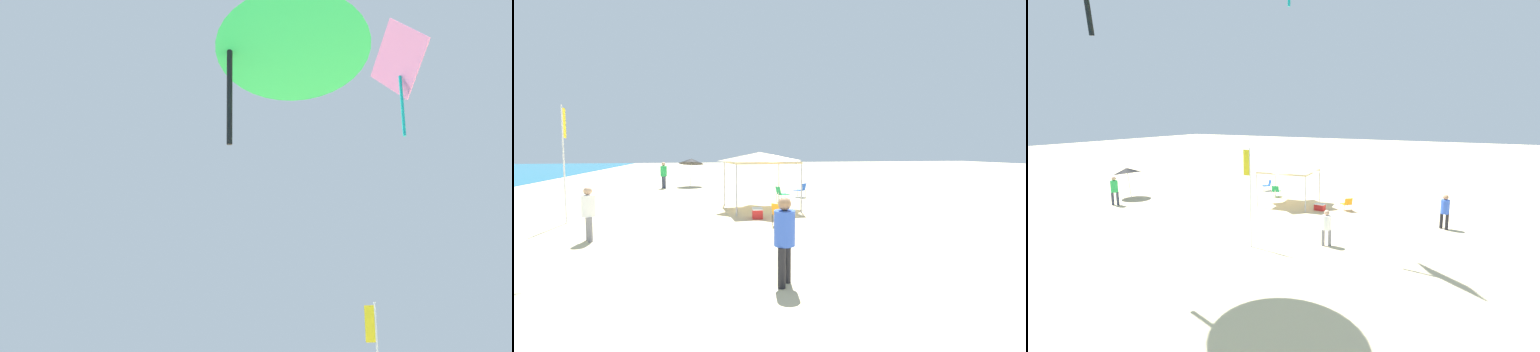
{
  "view_description": "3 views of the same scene",
  "coord_description": "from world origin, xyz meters",
  "views": [
    {
      "loc": [
        -5.47,
        27.25,
        2.93
      ],
      "look_at": [
        -0.33,
        13.23,
        7.35
      ],
      "focal_mm": 41.39,
      "sensor_mm": 36.0,
      "label": 1
    },
    {
      "loc": [
        -16.44,
        3.72,
        2.71
      ],
      "look_at": [
        -0.29,
        0.6,
        1.48
      ],
      "focal_mm": 24.35,
      "sensor_mm": 36.0,
      "label": 2
    },
    {
      "loc": [
        -10.86,
        21.58,
        5.75
      ],
      "look_at": [
        -0.52,
        1.73,
        1.93
      ],
      "focal_mm": 25.64,
      "sensor_mm": 36.0,
      "label": 3
    }
  ],
  "objects": [
    {
      "name": "folding_chair_near_cooler",
      "position": [
        2.72,
        -1.81,
        0.47
      ],
      "size": [
        0.8,
        0.81,
        0.82
      ],
      "rotation": [
        0.0,
        0.0,
        2.37
      ],
      "color": "black",
      "rests_on": "ground"
    },
    {
      "name": "person_kite_handler",
      "position": [
        -5.41,
        7.09,
        0.95
      ],
      "size": [
        0.41,
        0.39,
        1.63
      ],
      "rotation": [
        0.0,
        0.0,
        3.58
      ],
      "color": "slate",
      "rests_on": "ground"
    },
    {
      "name": "person_watching_sky",
      "position": [
        -9.82,
        2.14,
        1.05
      ],
      "size": [
        0.43,
        0.42,
        1.78
      ],
      "rotation": [
        0.0,
        0.0,
        5.71
      ],
      "color": "black",
      "rests_on": "ground"
    },
    {
      "name": "person_far_stroller",
      "position": [
        9.11,
        6.48,
        1.1
      ],
      "size": [
        0.47,
        0.44,
        1.87
      ],
      "rotation": [
        0.0,
        0.0,
        0.42
      ],
      "color": "#33384C",
      "rests_on": "ground"
    },
    {
      "name": "ground",
      "position": [
        0.0,
        0.0,
        -0.05
      ],
      "size": [
        120.0,
        120.0,
        0.1
      ],
      "primitive_type": "cube",
      "color": "beige"
    },
    {
      "name": "folding_chair_left_of_tent",
      "position": [
        -4.4,
        1.01,
        0.47
      ],
      "size": [
        0.81,
        0.81,
        0.82
      ],
      "rotation": [
        0.0,
        0.0,
        0.79
      ],
      "color": "black",
      "rests_on": "ground"
    },
    {
      "name": "canopy_tent",
      "position": [
        -0.56,
        1.12,
        2.36
      ],
      "size": [
        3.52,
        3.22,
        2.62
      ],
      "rotation": [
        0.0,
        0.0,
        0.1
      ],
      "color": "#B7B7BC",
      "rests_on": "ground"
    },
    {
      "name": "folding_chair_right_of_tent",
      "position": [
        1.18,
        -0.29,
        0.47
      ],
      "size": [
        0.66,
        0.74,
        0.82
      ],
      "rotation": [
        0.0,
        0.0,
        0.27
      ],
      "color": "black",
      "rests_on": "ground"
    },
    {
      "name": "banner_flag",
      "position": [
        -2.5,
        8.73,
        2.61
      ],
      "size": [
        0.36,
        0.06,
        4.36
      ],
      "color": "silver",
      "rests_on": "ground"
    },
    {
      "name": "beach_umbrella",
      "position": [
        10.18,
        4.58,
        1.89
      ],
      "size": [
        1.9,
        1.87,
        2.27
      ],
      "color": "silver",
      "rests_on": "ground"
    },
    {
      "name": "cooler_box",
      "position": [
        -2.89,
        1.62,
        0.2
      ],
      "size": [
        0.65,
        0.46,
        0.4
      ],
      "color": "red",
      "rests_on": "ground"
    }
  ]
}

